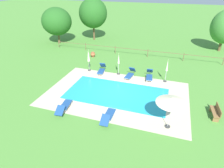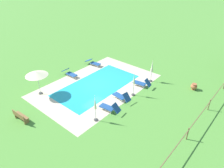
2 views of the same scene
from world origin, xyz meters
name	(u,v)px [view 1 (image 1 of 2)]	position (x,y,z in m)	size (l,w,h in m)	color
ground_plane	(116,93)	(0.00, 0.00, 0.00)	(160.00, 160.00, 0.00)	#518E38
pool_deck_paving	(116,93)	(0.00, 0.00, 0.00)	(12.28, 7.92, 0.01)	beige
swimming_pool_water	(116,93)	(0.00, 0.00, 0.01)	(8.82, 4.45, 0.01)	#23A8C1
pool_coping_rim	(116,93)	(0.00, 0.00, 0.01)	(9.30, 4.93, 0.01)	beige
sun_lounger_north_near_steps	(149,75)	(2.35, 3.75, 0.39)	(0.83, 1.97, 0.94)	navy
sun_lounger_north_mid	(64,106)	(-3.11, -3.59, 0.35)	(0.86, 2.13, 0.71)	navy
sun_lounger_north_far	(102,70)	(-2.77, 3.59, 0.39)	(0.85, 1.93, 0.98)	navy
sun_lounger_north_end	(108,116)	(0.49, -3.64, 0.36)	(0.63, 2.04, 0.79)	navy
sun_lounger_south_near_corner	(130,74)	(0.41, 3.48, 0.39)	(0.80, 1.95, 0.96)	navy
patio_umbrella_open_foreground	(172,101)	(4.59, -3.08, 2.16)	(2.05, 2.05, 2.40)	#383838
patio_umbrella_closed_row_west	(119,61)	(-0.95, 3.84, 1.47)	(0.32, 0.32, 2.35)	#383838
patio_umbrella_closed_row_mid_west	(89,57)	(-4.30, 3.73, 1.62)	(0.32, 0.32, 2.43)	#383838
patio_umbrella_closed_row_mid_east	(167,68)	(3.93, 3.66, 1.48)	(0.32, 0.32, 2.40)	#383838
wooden_bench_lawn_side	(216,111)	(7.82, -0.84, 0.47)	(0.54, 1.53, 0.87)	olive
terracotta_urn_near_fence	(93,54)	(-5.62, 7.82, 0.35)	(0.62, 0.62, 0.64)	#A85B38
perimeter_fence	(131,50)	(-1.01, 10.03, 0.71)	(22.31, 0.08, 1.05)	brown
tree_west_mid	(93,13)	(-8.65, 15.46, 4.26)	(4.48, 4.48, 6.57)	brown
tree_centre	(57,21)	(-13.20, 11.93, 3.35)	(4.49, 4.49, 5.43)	brown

